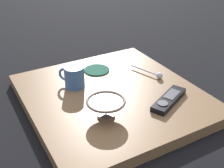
{
  "coord_description": "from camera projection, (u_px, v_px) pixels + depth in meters",
  "views": [
    {
      "loc": [
        -0.43,
        -0.77,
        0.58
      ],
      "look_at": [
        0.01,
        0.02,
        0.06
      ],
      "focal_mm": 46.49,
      "sensor_mm": 36.0,
      "label": 1
    }
  ],
  "objects": [
    {
      "name": "teaspoon",
      "position": [
        156.0,
        75.0,
        1.13
      ],
      "size": [
        0.06,
        0.15,
        0.02
      ],
      "color": "#A3A5B2",
      "rests_on": "table"
    },
    {
      "name": "ground_plane",
      "position": [
        112.0,
        102.0,
        1.05
      ],
      "size": [
        6.0,
        6.0,
        0.0
      ],
      "primitive_type": "plane",
      "color": "black"
    },
    {
      "name": "tv_remote_near",
      "position": [
        169.0,
        99.0,
        0.98
      ],
      "size": [
        0.18,
        0.12,
        0.02
      ],
      "color": "black",
      "rests_on": "table"
    },
    {
      "name": "table",
      "position": [
        112.0,
        97.0,
        1.04
      ],
      "size": [
        0.59,
        0.62,
        0.04
      ],
      "color": "brown",
      "rests_on": "ground"
    },
    {
      "name": "cereal_bowl",
      "position": [
        106.0,
        107.0,
        0.89
      ],
      "size": [
        0.12,
        0.12,
        0.06
      ],
      "color": "brown",
      "rests_on": "table"
    },
    {
      "name": "coffee_mug",
      "position": [
        74.0,
        77.0,
        1.05
      ],
      "size": [
        0.08,
        0.09,
        0.08
      ],
      "color": "#33598C",
      "rests_on": "table"
    },
    {
      "name": "drink_coaster",
      "position": [
        97.0,
        70.0,
        1.18
      ],
      "size": [
        0.1,
        0.1,
        0.01
      ],
      "color": "#194738",
      "rests_on": "table"
    }
  ]
}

